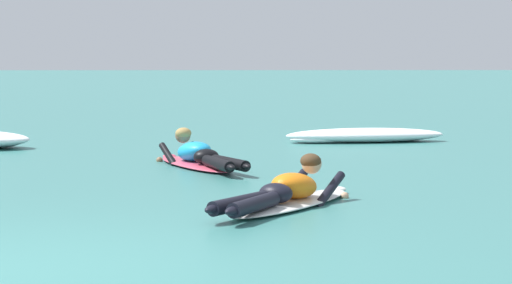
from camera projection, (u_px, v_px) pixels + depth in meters
name	position (u px, v px, depth m)	size (l,w,h in m)	color
ground_plane	(131.00, 143.00, 17.26)	(120.00, 120.00, 0.00)	#387A75
surfer_near	(287.00, 194.00, 10.28)	(1.66, 2.41, 0.55)	white
surfer_far	(199.00, 157.00, 13.75)	(1.42, 2.49, 0.53)	#E54C66
whitewater_mid_left	(365.00, 136.00, 17.50)	(2.77, 1.04, 0.24)	white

